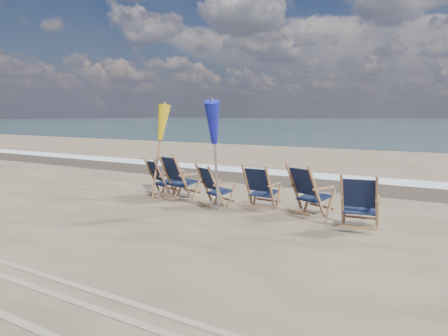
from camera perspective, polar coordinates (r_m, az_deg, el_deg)
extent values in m
cube|color=silver|center=(14.68, 13.02, -1.05)|extent=(200.00, 1.40, 0.01)
cube|color=#42362A|center=(13.30, 10.81, -1.82)|extent=(200.00, 2.60, 0.00)
cylinder|color=#8C5F3E|center=(10.59, -8.63, 2.13)|extent=(0.06, 0.06, 2.25)
cone|color=gold|center=(10.56, -8.70, 5.65)|extent=(0.30, 0.30, 0.85)
cylinder|color=#A5A5AD|center=(8.74, -1.09, 1.57)|extent=(0.06, 0.06, 2.36)
cone|color=#161A99|center=(8.70, -1.10, 6.21)|extent=(0.30, 0.30, 0.85)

